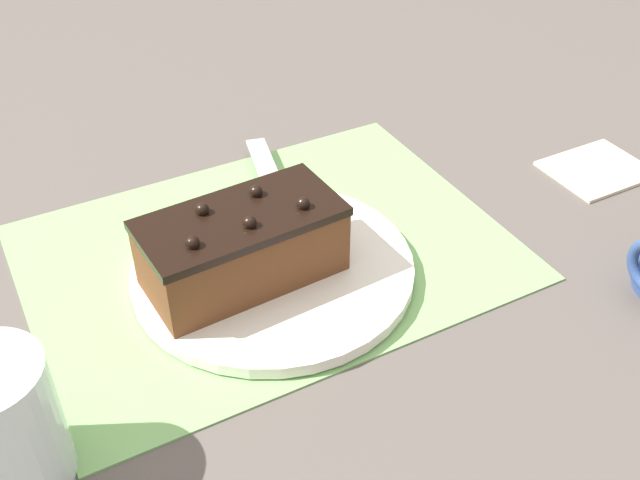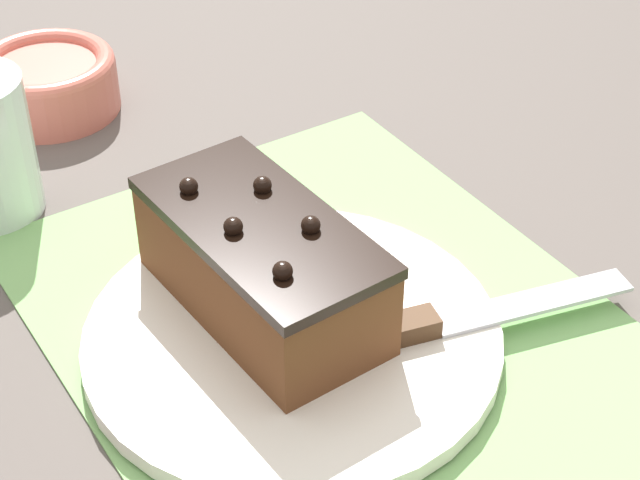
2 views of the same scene
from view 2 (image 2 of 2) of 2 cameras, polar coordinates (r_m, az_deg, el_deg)
name	(u,v)px [view 2 (image 2 of 2)]	position (r m, az deg, el deg)	size (l,w,h in m)	color
ground_plane	(346,339)	(0.70, 1.39, -5.32)	(3.00, 3.00, 0.00)	#544C47
placemat_woven	(346,337)	(0.69, 1.39, -5.20)	(0.46, 0.34, 0.00)	#7AB266
cake_plate	(293,338)	(0.68, -1.48, -5.22)	(0.27, 0.27, 0.01)	white
chocolate_cake	(262,264)	(0.67, -3.12, -1.28)	(0.18, 0.10, 0.08)	brown
serving_knife	(438,322)	(0.68, 6.32, -4.35)	(0.07, 0.20, 0.01)	#472D19
small_bowl	(48,81)	(0.95, -14.31, 8.21)	(0.12, 0.12, 0.05)	#C66656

